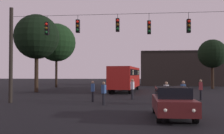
{
  "coord_description": "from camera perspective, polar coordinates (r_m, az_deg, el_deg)",
  "views": [
    {
      "loc": [
        0.29,
        -7.05,
        2.18
      ],
      "look_at": [
        -1.8,
        12.59,
        2.69
      ],
      "focal_mm": 42.3,
      "sensor_mm": 36.0,
      "label": 1
    }
  ],
  "objects": [
    {
      "name": "car_near_right",
      "position": [
        13.53,
        12.95,
        -7.31
      ],
      "size": [
        1.83,
        4.35,
        1.52
      ],
      "color": "#511919",
      "rests_on": "ground"
    },
    {
      "name": "pedestrian_trailing",
      "position": [
        18.75,
        15.16,
        -5.15
      ],
      "size": [
        0.32,
        0.41,
        1.7
      ],
      "color": "black",
      "rests_on": "ground"
    },
    {
      "name": "overhead_signal_span",
      "position": [
        19.09,
        5.04,
        4.97
      ],
      "size": [
        19.14,
        0.44,
        7.21
      ],
      "color": "black",
      "rests_on": "ground"
    },
    {
      "name": "pedestrian_far_side",
      "position": [
        22.49,
        4.43,
        -4.49
      ],
      "size": [
        0.33,
        0.41,
        1.75
      ],
      "color": "black",
      "rests_on": "ground"
    },
    {
      "name": "pedestrian_crossing_left",
      "position": [
        20.62,
        -4.19,
        -4.99
      ],
      "size": [
        0.25,
        0.37,
        1.63
      ],
      "color": "black",
      "rests_on": "ground"
    },
    {
      "name": "tree_behind_building",
      "position": [
        32.88,
        -15.96,
        6.26
      ],
      "size": [
        5.32,
        5.32,
        9.27
      ],
      "color": "#2D2116",
      "rests_on": "ground"
    },
    {
      "name": "city_bus",
      "position": [
        32.97,
        2.93,
        -2.03
      ],
      "size": [
        3.47,
        11.18,
        3.0
      ],
      "color": "#B21E19",
      "rests_on": "ground"
    },
    {
      "name": "car_far_left",
      "position": [
        43.29,
        1.23,
        -3.32
      ],
      "size": [
        2.07,
        4.43,
        1.52
      ],
      "color": "#99999E",
      "rests_on": "ground"
    },
    {
      "name": "pedestrian_near_bus",
      "position": [
        18.53,
        -1.8,
        -5.38
      ],
      "size": [
        0.32,
        0.41,
        1.63
      ],
      "color": "black",
      "rests_on": "ground"
    },
    {
      "name": "ground_plane",
      "position": [
        31.63,
        5.57,
        -5.43
      ],
      "size": [
        168.0,
        168.0,
        0.0
      ],
      "primitive_type": "plane",
      "color": "black",
      "rests_on": "ground"
    },
    {
      "name": "tree_left_silhouette",
      "position": [
        41.32,
        20.86,
        2.68
      ],
      "size": [
        4.17,
        4.17,
        7.23
      ],
      "color": "#2D2116",
      "rests_on": "ground"
    },
    {
      "name": "pedestrian_crossing_center",
      "position": [
        23.1,
        18.62,
        -4.41
      ],
      "size": [
        0.25,
        0.37,
        1.71
      ],
      "color": "black",
      "rests_on": "ground"
    },
    {
      "name": "corner_building",
      "position": [
        52.34,
        14.34,
        -0.37
      ],
      "size": [
        14.73,
        9.05,
        6.32
      ],
      "color": "black",
      "rests_on": "ground"
    },
    {
      "name": "pedestrian_crossing_right",
      "position": [
        19.33,
        11.67,
        -5.22
      ],
      "size": [
        0.36,
        0.42,
        1.62
      ],
      "color": "black",
      "rests_on": "ground"
    },
    {
      "name": "tree_right_far",
      "position": [
        44.13,
        -11.91,
        5.18
      ],
      "size": [
        6.21,
        6.21,
        10.4
      ],
      "color": "black",
      "rests_on": "ground"
    }
  ]
}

